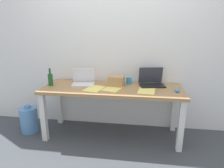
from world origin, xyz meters
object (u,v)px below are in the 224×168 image
at_px(beer_bottle, 50,79).
at_px(computer_mouse, 177,90).
at_px(laptop_left, 83,81).
at_px(water_cooler_jug, 29,120).
at_px(laptop_right, 151,81).
at_px(desk, 112,94).
at_px(coffee_mug, 129,81).
at_px(cardboard_box, 116,81).

xyz_separation_m(beer_bottle, computer_mouse, (1.71, -0.04, -0.08)).
relative_size(laptop_left, beer_bottle, 1.43).
xyz_separation_m(computer_mouse, water_cooler_jug, (-2.09, -0.01, -0.55)).
xyz_separation_m(laptop_right, beer_bottle, (-1.40, -0.21, 0.04)).
distance_m(desk, laptop_left, 0.46).
bearing_deg(beer_bottle, coffee_mug, 13.03).
relative_size(laptop_left, computer_mouse, 3.49).
distance_m(beer_bottle, cardboard_box, 0.92).
bearing_deg(beer_bottle, desk, 1.91).
distance_m(laptop_left, computer_mouse, 1.29).
height_order(laptop_right, water_cooler_jug, laptop_right).
bearing_deg(water_cooler_jug, coffee_mug, 11.45).
xyz_separation_m(laptop_left, beer_bottle, (-0.44, -0.13, 0.04)).
xyz_separation_m(beer_bottle, water_cooler_jug, (-0.37, -0.04, -0.62)).
xyz_separation_m(desk, computer_mouse, (0.85, -0.07, 0.11)).
bearing_deg(beer_bottle, water_cooler_jug, -173.25).
bearing_deg(laptop_right, desk, -161.11).
distance_m(laptop_right, beer_bottle, 1.42).
bearing_deg(coffee_mug, laptop_left, -169.14).
distance_m(laptop_right, coffee_mug, 0.32).
height_order(desk, coffee_mug, coffee_mug).
relative_size(beer_bottle, cardboard_box, 1.17).
bearing_deg(laptop_left, coffee_mug, 10.86).
bearing_deg(desk, computer_mouse, -4.45).
bearing_deg(laptop_left, computer_mouse, -7.32).
xyz_separation_m(laptop_right, water_cooler_jug, (-1.78, -0.26, -0.59)).
height_order(laptop_left, beer_bottle, beer_bottle).
distance_m(laptop_right, computer_mouse, 0.40).
bearing_deg(water_cooler_jug, beer_bottle, 6.75).
xyz_separation_m(laptop_left, coffee_mug, (0.64, 0.12, -0.00)).
bearing_deg(cardboard_box, computer_mouse, -11.21).
bearing_deg(cardboard_box, laptop_right, 10.61).
distance_m(coffee_mug, water_cooler_jug, 1.59).
relative_size(cardboard_box, water_cooler_jug, 0.49).
bearing_deg(computer_mouse, coffee_mug, 150.76).
relative_size(laptop_right, beer_bottle, 1.56).
distance_m(beer_bottle, coffee_mug, 1.11).
xyz_separation_m(beer_bottle, coffee_mug, (1.08, 0.25, -0.05)).
relative_size(laptop_right, water_cooler_jug, 0.89).
bearing_deg(laptop_right, beer_bottle, -171.39).
bearing_deg(water_cooler_jug, laptop_left, 11.91).
bearing_deg(coffee_mug, cardboard_box, -142.21).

